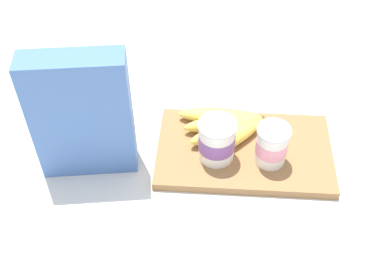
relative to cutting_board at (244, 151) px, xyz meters
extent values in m
plane|color=silver|center=(0.00, 0.00, -0.01)|extent=(2.40, 2.40, 0.00)
cube|color=olive|center=(0.00, 0.00, 0.00)|extent=(0.35, 0.21, 0.02)
cube|color=#4770B7|center=(0.30, 0.05, 0.12)|extent=(0.19, 0.08, 0.26)
cylinder|color=white|center=(-0.05, 0.03, 0.05)|extent=(0.06, 0.06, 0.08)
cylinder|color=pink|center=(-0.05, 0.03, 0.05)|extent=(0.06, 0.06, 0.03)
cylinder|color=silver|center=(-0.05, 0.03, 0.09)|extent=(0.07, 0.07, 0.00)
cylinder|color=white|center=(0.06, 0.02, 0.05)|extent=(0.07, 0.07, 0.08)
cylinder|color=#7A4C99|center=(0.06, 0.02, 0.05)|extent=(0.07, 0.07, 0.03)
cylinder|color=silver|center=(0.06, 0.02, 0.09)|extent=(0.07, 0.07, 0.00)
ellipsoid|color=#ECCF51|center=(0.05, -0.07, 0.03)|extent=(0.18, 0.04, 0.03)
ellipsoid|color=#ECCF51|center=(0.04, -0.05, 0.03)|extent=(0.17, 0.07, 0.03)
ellipsoid|color=#ECCF51|center=(0.04, -0.03, 0.03)|extent=(0.16, 0.11, 0.04)
ellipsoid|color=#ECCF51|center=(0.03, -0.01, 0.03)|extent=(0.15, 0.15, 0.03)
cylinder|color=brown|center=(-0.04, -0.07, 0.02)|extent=(0.01, 0.01, 0.02)
camera|label=1|loc=(0.06, 0.67, 0.74)|focal=45.68mm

